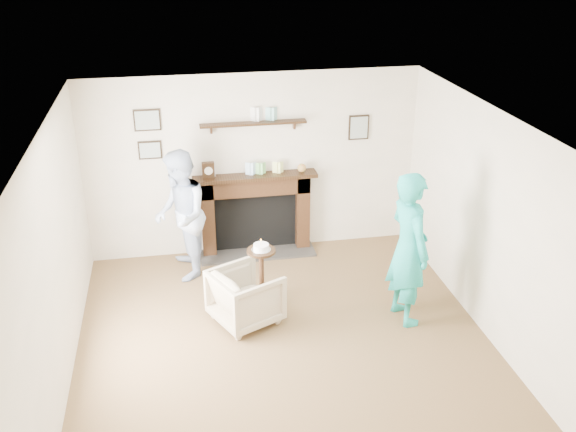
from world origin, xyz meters
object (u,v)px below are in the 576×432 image
(man, at_px, (185,274))
(woman, at_px, (403,317))
(armchair, at_px, (247,320))
(pedestal_table, at_px, (262,271))

(man, xyz_separation_m, woman, (2.48, -1.50, 0.00))
(armchair, height_order, pedestal_table, pedestal_table)
(armchair, distance_m, man, 1.40)
(armchair, height_order, man, man)
(armchair, xyz_separation_m, woman, (1.82, -0.27, 0.00))
(armchair, xyz_separation_m, man, (-0.66, 1.23, 0.00))
(pedestal_table, bearing_deg, man, 124.77)
(armchair, bearing_deg, man, 3.03)
(armchair, bearing_deg, woman, -123.67)
(woman, xyz_separation_m, pedestal_table, (-1.63, 0.27, 0.64))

